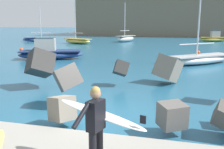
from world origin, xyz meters
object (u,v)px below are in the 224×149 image
boat_mid_left (201,59)px  boat_mid_right (50,52)px  boat_near_right (78,41)px  boat_mid_centre (39,39)px  mooring_buoy_middle (198,53)px  boat_near_centre (213,38)px  boat_far_left (126,38)px  surfer_with_board (97,121)px  mooring_buoy_inner (21,50)px

boat_mid_left → boat_mid_right: bearing=-178.5°
boat_near_right → boat_mid_centre: (-8.61, 2.81, -0.07)m
boat_mid_right → mooring_buoy_middle: boat_mid_right is taller
boat_near_centre → boat_mid_left: (-4.40, -27.68, -0.17)m
boat_near_right → boat_mid_left: (17.41, -16.82, -0.05)m
mooring_buoy_middle → boat_far_left: bearing=123.4°
boat_mid_centre → boat_mid_right: bearing=-57.1°
surfer_with_board → boat_near_centre: bearing=80.1°
boat_far_left → mooring_buoy_middle: 20.12m
boat_far_left → mooring_buoy_middle: (11.08, -16.79, -0.38)m
mooring_buoy_inner → mooring_buoy_middle: (19.51, 2.04, 0.00)m
surfer_with_board → boat_mid_left: boat_mid_left is taller
boat_far_left → mooring_buoy_inner: size_ratio=15.39×
mooring_buoy_inner → mooring_buoy_middle: bearing=6.0°
surfer_with_board → boat_mid_right: 18.83m
surfer_with_board → boat_near_centre: surfer_with_board is taller
boat_mid_left → boat_mid_centre: bearing=143.0°
surfer_with_board → boat_near_right: (-14.09, 33.24, -0.78)m
boat_near_right → boat_far_left: bearing=43.7°
boat_near_right → boat_mid_right: size_ratio=1.30×
boat_near_centre → mooring_buoy_inner: size_ratio=11.68×
surfer_with_board → boat_near_right: 36.11m
boat_near_right → boat_near_centre: bearing=26.5°
boat_near_centre → boat_mid_right: boat_near_centre is taller
surfer_with_board → boat_mid_right: (-9.76, 16.08, -0.67)m
boat_mid_left → mooring_buoy_middle: boat_mid_left is taller
surfer_with_board → boat_far_left: size_ratio=0.31×
boat_mid_centre → mooring_buoy_inner: bearing=-66.1°
boat_near_right → boat_mid_centre: 9.06m
boat_mid_left → boat_mid_centre: boat_mid_left is taller
boat_mid_left → surfer_with_board: bearing=-101.4°
mooring_buoy_middle → boat_near_centre: bearing=79.1°
surfer_with_board → boat_near_right: size_ratio=0.26×
boat_mid_left → mooring_buoy_middle: 6.37m
boat_mid_left → mooring_buoy_inner: (-19.23, 4.32, -0.23)m
boat_mid_right → mooring_buoy_inner: size_ratio=14.15×
mooring_buoy_middle → boat_near_right: bearing=149.4°
boat_mid_left → mooring_buoy_middle: (0.28, 6.36, -0.23)m
surfer_with_board → boat_far_left: 40.28m
mooring_buoy_middle → boat_mid_centre: bearing=153.2°
boat_mid_right → boat_far_left: boat_far_left is taller
boat_mid_centre → boat_far_left: boat_far_left is taller
boat_near_centre → boat_mid_right: 33.03m
surfer_with_board → mooring_buoy_inner: surfer_with_board is taller
surfer_with_board → mooring_buoy_middle: bearing=81.0°
boat_mid_centre → surfer_with_board: bearing=-57.8°
boat_near_right → surfer_with_board: bearing=-67.0°
boat_mid_right → mooring_buoy_middle: 14.96m
boat_mid_left → mooring_buoy_inner: 19.71m
boat_far_left → mooring_buoy_inner: 20.63m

